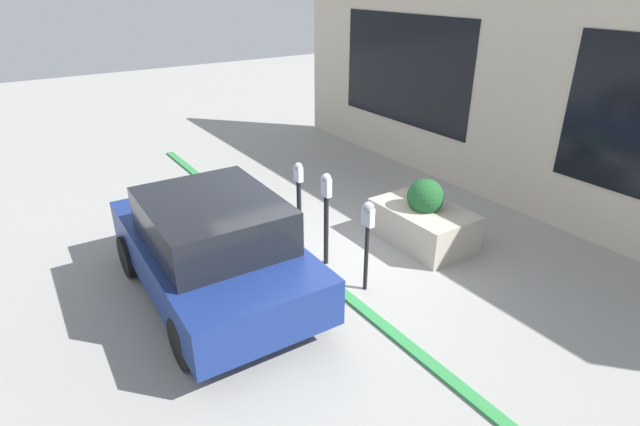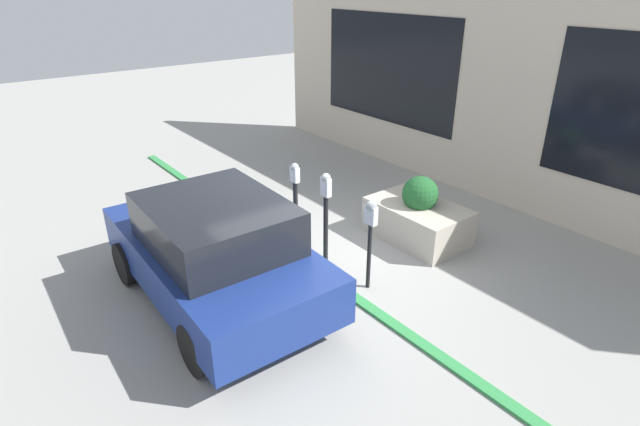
% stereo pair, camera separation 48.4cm
% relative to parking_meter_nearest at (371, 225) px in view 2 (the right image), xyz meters
% --- Properties ---
extents(ground_plane, '(40.00, 40.00, 0.00)m').
position_rel_parking_meter_nearest_xyz_m(ground_plane, '(0.90, 0.27, -1.03)').
color(ground_plane, '#999993').
extents(curb_strip, '(13.50, 0.16, 0.04)m').
position_rel_parking_meter_nearest_xyz_m(curb_strip, '(0.90, 0.35, -1.01)').
color(curb_strip, '#338C47').
rests_on(curb_strip, ground_plane).
extents(building_facade, '(13.50, 0.17, 4.01)m').
position_rel_parking_meter_nearest_xyz_m(building_facade, '(0.90, -4.20, 0.99)').
color(building_facade, beige).
rests_on(building_facade, ground_plane).
extents(parking_meter_nearest, '(0.19, 0.16, 1.40)m').
position_rel_parking_meter_nearest_xyz_m(parking_meter_nearest, '(0.00, 0.00, 0.00)').
color(parking_meter_nearest, black).
rests_on(parking_meter_nearest, ground_plane).
extents(parking_meter_second, '(0.17, 0.14, 1.53)m').
position_rel_parking_meter_nearest_xyz_m(parking_meter_second, '(0.92, 0.06, -0.03)').
color(parking_meter_second, black).
rests_on(parking_meter_second, ground_plane).
extents(parking_meter_middle, '(0.16, 0.14, 1.44)m').
position_rel_parking_meter_nearest_xyz_m(parking_meter_middle, '(1.76, 0.03, -0.11)').
color(parking_meter_middle, black).
rests_on(parking_meter_middle, ground_plane).
extents(planter_box, '(1.66, 1.09, 1.14)m').
position_rel_parking_meter_nearest_xyz_m(planter_box, '(0.60, -1.72, -0.62)').
color(planter_box, '#B2A899').
rests_on(planter_box, ground_plane).
extents(parked_car_front, '(3.86, 1.95, 1.53)m').
position_rel_parking_meter_nearest_xyz_m(parked_car_front, '(1.08, 1.86, -0.24)').
color(parked_car_front, navy).
rests_on(parked_car_front, ground_plane).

